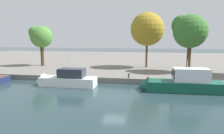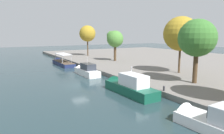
{
  "view_description": "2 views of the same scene",
  "coord_description": "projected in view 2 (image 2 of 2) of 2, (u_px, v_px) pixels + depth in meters",
  "views": [
    {
      "loc": [
        3.56,
        -20.69,
        6.37
      ],
      "look_at": [
        -1.08,
        4.59,
        2.69
      ],
      "focal_mm": 32.05,
      "sensor_mm": 36.0,
      "label": 1
    },
    {
      "loc": [
        30.47,
        -11.85,
        8.16
      ],
      "look_at": [
        1.0,
        5.32,
        2.67
      ],
      "focal_mm": 33.33,
      "sensor_mm": 36.0,
      "label": 2
    }
  ],
  "objects": [
    {
      "name": "motor_yacht_3",
      "position": [
        223.0,
        127.0,
        16.88
      ],
      "size": [
        10.27,
        3.24,
        4.47
      ],
      "rotation": [
        0.0,
        0.0,
        3.19
      ],
      "color": "white",
      "rests_on": "ground_plane"
    },
    {
      "name": "tour_boat_0",
      "position": [
        62.0,
        63.0,
        55.27
      ],
      "size": [
        12.77,
        2.91,
        4.06
      ],
      "rotation": [
        0.0,
        0.0,
        3.13
      ],
      "color": "navy",
      "rests_on": "ground_plane"
    },
    {
      "name": "mooring_bollard_0",
      "position": [
        164.0,
        88.0,
        27.12
      ],
      "size": [
        0.27,
        0.27,
        0.68
      ],
      "color": "#2D2D33",
      "rests_on": "dock_promenade"
    },
    {
      "name": "motor_yacht_1",
      "position": [
        86.0,
        71.0,
        41.64
      ],
      "size": [
        8.58,
        2.48,
        4.34
      ],
      "rotation": [
        0.0,
        0.0,
        3.15
      ],
      "color": "white",
      "rests_on": "ground_plane"
    },
    {
      "name": "dock_promenade",
      "position": [
        214.0,
        66.0,
        50.21
      ],
      "size": [
        120.0,
        55.0,
        0.76
      ],
      "primitive_type": "cube",
      "color": "slate",
      "rests_on": "ground_plane"
    },
    {
      "name": "tree_2",
      "position": [
        182.0,
        33.0,
        38.52
      ],
      "size": [
        6.42,
        6.59,
        10.6
      ],
      "color": "#4C3823",
      "rests_on": "dock_promenade"
    },
    {
      "name": "tree_5",
      "position": [
        87.0,
        33.0,
        69.3
      ],
      "size": [
        5.4,
        5.4,
        10.13
      ],
      "color": "#4C3823",
      "rests_on": "dock_promenade"
    },
    {
      "name": "ground_plane",
      "position": [
        80.0,
        85.0,
        33.18
      ],
      "size": [
        220.0,
        220.0,
        0.0
      ],
      "primitive_type": "plane",
      "color": "#23383D"
    },
    {
      "name": "mooring_bollard_1",
      "position": [
        122.0,
        75.0,
        36.04
      ],
      "size": [
        0.25,
        0.25,
        0.68
      ],
      "color": "#2D2D33",
      "rests_on": "dock_promenade"
    },
    {
      "name": "tree_3",
      "position": [
        114.0,
        39.0,
        56.35
      ],
      "size": [
        4.58,
        4.49,
        8.23
      ],
      "color": "#4C3823",
      "rests_on": "dock_promenade"
    },
    {
      "name": "tree_1",
      "position": [
        196.0,
        37.0,
        30.71
      ],
      "size": [
        5.73,
        5.54,
        9.55
      ],
      "color": "#4C3823",
      "rests_on": "dock_promenade"
    },
    {
      "name": "motor_yacht_2",
      "position": [
        128.0,
        87.0,
        28.76
      ],
      "size": [
        10.08,
        2.97,
        4.67
      ],
      "rotation": [
        0.0,
        0.0,
        3.17
      ],
      "color": "#14513D",
      "rests_on": "ground_plane"
    }
  ]
}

